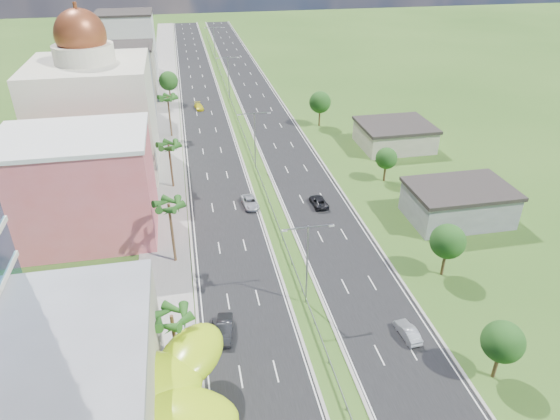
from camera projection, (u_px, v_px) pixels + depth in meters
ground at (329, 363)px, 52.58m from camera, size 500.00×500.00×0.00m
road_left at (203, 106)px, 128.01m from camera, size 11.00×260.00×0.04m
road_right at (260, 103)px, 130.57m from camera, size 11.00×260.00×0.04m
sidewalk_left at (165, 108)px, 126.37m from camera, size 7.00×260.00×0.12m
median_guardrail at (241, 126)px, 113.64m from camera, size 0.10×216.06×0.76m
streetlight_median_b at (307, 257)px, 57.77m from camera, size 6.04×0.25×11.00m
streetlight_median_c at (255, 135)px, 91.87m from camera, size 6.04×0.25×11.00m
streetlight_median_d at (228, 73)px, 130.23m from camera, size 6.04×0.25×11.00m
streetlight_median_e at (214, 40)px, 168.58m from camera, size 6.04×0.25×11.00m
lime_canopy at (123, 391)px, 43.30m from camera, size 18.00×15.00×7.40m
pink_shophouse at (81, 188)px, 71.38m from camera, size 20.00×15.00×15.00m
domed_building at (95, 111)px, 89.08m from camera, size 20.00×20.00×28.70m
midrise_grey at (116, 90)px, 112.22m from camera, size 16.00×15.00×16.00m
midrise_beige at (124, 73)px, 131.71m from camera, size 16.00×15.00×13.00m
midrise_white at (128, 45)px, 150.08m from camera, size 16.00×15.00×18.00m
shed_near at (458, 205)px, 77.43m from camera, size 15.00×10.00×5.00m
shed_far at (394, 136)px, 103.49m from camera, size 14.00×12.00×4.40m
palm_tree_b at (172, 319)px, 48.16m from camera, size 3.60×3.60×8.10m
palm_tree_c at (169, 207)px, 64.49m from camera, size 3.60×3.60×9.60m
palm_tree_d at (169, 147)px, 84.57m from camera, size 3.60×3.60×8.60m
palm_tree_e at (168, 99)px, 105.50m from camera, size 3.60×3.60×9.40m
leafy_tree_lfar at (169, 81)px, 128.16m from camera, size 4.90×4.90×8.05m
leafy_tree_ra at (503, 342)px, 48.69m from camera, size 4.20×4.20×6.90m
leafy_tree_rb at (448, 241)px, 63.49m from camera, size 4.55×4.55×7.47m
leafy_tree_rc at (386, 158)px, 88.27m from camera, size 3.85×3.85×6.33m
leafy_tree_rd at (320, 102)px, 112.56m from camera, size 4.90×4.90×8.05m
car_dark_left at (224, 329)px, 55.82m from camera, size 2.40×5.11×1.62m
car_silver_mid_left at (250, 202)px, 81.77m from camera, size 2.75×5.25×1.41m
car_yellow_far_left at (199, 107)px, 125.49m from camera, size 2.43×4.72×1.31m
car_silver_right at (408, 332)px, 55.64m from camera, size 1.82×4.33×1.39m
car_dark_far_right at (319, 201)px, 82.05m from camera, size 2.52×5.04×1.37m
motorcycle at (212, 323)px, 57.10m from camera, size 0.70×1.73×1.08m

